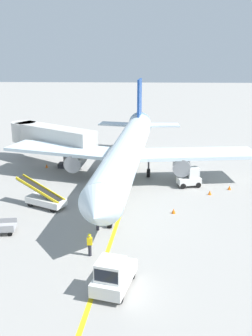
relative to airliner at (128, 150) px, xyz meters
name	(u,v)px	position (x,y,z in m)	size (l,w,h in m)	color
ground_plane	(107,223)	(-1.32, -11.24, -3.42)	(300.00, 300.00, 0.00)	gray
taxi_line_yellow	(125,201)	(-0.05, -6.24, -3.41)	(0.30, 80.00, 0.01)	yellow
airliner	(128,150)	(0.00, 0.00, 0.00)	(28.51, 35.34, 10.10)	silver
jet_bridge	(47,136)	(-10.46, 6.46, 0.12)	(12.04, 9.21, 4.85)	beige
pushback_tug	(113,275)	(-0.11, -20.41, -2.42)	(2.73, 3.96, 2.20)	silver
baggage_tug_near_wing	(190,178)	(6.68, -1.79, -2.49)	(2.64, 1.82, 2.10)	silver
belt_loader_forward_hold	(45,199)	(-7.34, -7.90, -2.64)	(5.03, 3.38, 2.59)	silver
ground_crew_marshaller	(90,244)	(-2.03, -16.50, -2.51)	(0.36, 0.24, 1.70)	#26262D
ground_crew_wing_walker	(97,220)	(-1.94, -12.50, -2.51)	(0.36, 0.24, 1.70)	#26262D
safety_cone_nose_left	(47,166)	(-10.18, 4.39, -3.20)	(0.36, 0.36, 0.44)	orange
safety_cone_nose_right	(112,180)	(-1.75, -0.51, -3.20)	(0.36, 0.36, 0.44)	orange
safety_cone_wingtip_left	(174,211)	(4.40, -8.91, -3.20)	(0.36, 0.36, 0.44)	orange
safety_cone_wingtip_right	(210,193)	(8.37, -4.16, -3.20)	(0.36, 0.36, 0.44)	orange
safety_cone_tail_area	(229,188)	(10.66, -2.59, -3.20)	(0.36, 0.36, 0.44)	orange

